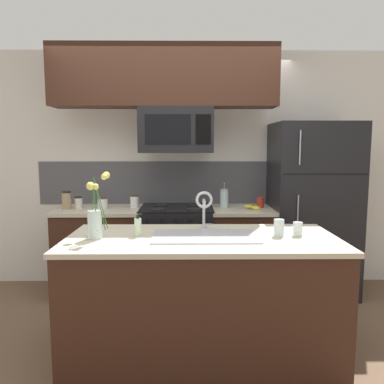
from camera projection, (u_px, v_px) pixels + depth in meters
The scene contains 23 objects.
ground_plane at pixel (174, 332), 3.15m from camera, with size 10.00×10.00×0.00m, color brown.
rear_partition at pixel (204, 169), 4.27m from camera, with size 5.20×0.10×2.60m, color silver.
splash_band at pixel (177, 183), 4.23m from camera, with size 3.11×0.01×0.48m, color #4C4C51.
back_counter_left at pixel (101, 250), 3.98m from camera, with size 0.89×0.65×0.91m.
back_counter_right at pixel (242, 250), 4.00m from camera, with size 0.66×0.65×0.91m.
stove_range at pixel (177, 250), 3.99m from camera, with size 0.76×0.64×0.93m.
microwave at pixel (176, 130), 3.82m from camera, with size 0.74×0.40×0.45m.
upper_cabinet_band at pixel (164, 77), 3.73m from camera, with size 2.25×0.34×0.60m, color #381E14.
refrigerator at pixel (311, 209), 3.97m from camera, with size 0.85×0.74×1.80m.
storage_jar_tall at pixel (67, 200), 3.88m from camera, with size 0.09×0.09×0.19m.
storage_jar_medium at pixel (78, 203), 3.94m from camera, with size 0.08×0.08×0.12m.
storage_jar_short at pixel (103, 203), 3.93m from camera, with size 0.11×0.11×0.12m.
storage_jar_squat at pixel (134, 202), 3.96m from camera, with size 0.09×0.09×0.14m.
banana_bunch at pixel (253, 207), 3.88m from camera, with size 0.19×0.12×0.08m.
french_press at pixel (224, 198), 3.99m from camera, with size 0.09×0.09×0.27m.
coffee_tin at pixel (261, 202), 3.99m from camera, with size 0.08×0.08×0.11m, color #B22D23.
island_counter at pixel (202, 297), 2.75m from camera, with size 1.95×0.87×0.91m.
kitchen_sink at pixel (205, 246), 2.71m from camera, with size 0.76×0.44×0.16m.
sink_faucet at pixel (204, 205), 2.89m from camera, with size 0.14×0.14×0.31m.
dish_soap_bottle at pixel (138, 227), 2.71m from camera, with size 0.06×0.05×0.16m.
drinking_glass at pixel (279, 228), 2.71m from camera, with size 0.08×0.08×0.12m.
spare_glass at pixel (298, 229), 2.72m from camera, with size 0.07×0.07×0.10m.
flower_vase at pixel (95, 219), 2.63m from camera, with size 0.18×0.16×0.47m.
Camera 1 is at (0.12, -2.99, 1.56)m, focal length 35.00 mm.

